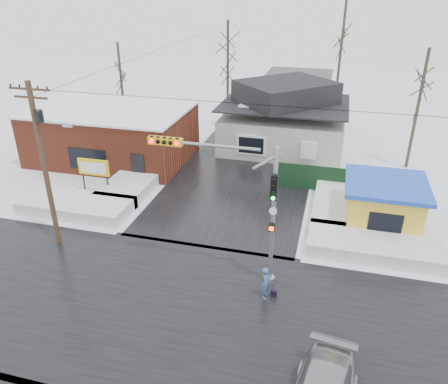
% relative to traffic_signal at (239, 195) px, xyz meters
% --- Properties ---
extents(ground, '(120.00, 120.00, 0.00)m').
position_rel_traffic_signal_xyz_m(ground, '(-2.43, -2.97, -4.54)').
color(ground, white).
rests_on(ground, ground).
extents(road_ns, '(10.00, 120.00, 0.02)m').
position_rel_traffic_signal_xyz_m(road_ns, '(-2.43, -2.97, -4.53)').
color(road_ns, black).
rests_on(road_ns, ground).
extents(road_ew, '(120.00, 10.00, 0.02)m').
position_rel_traffic_signal_xyz_m(road_ew, '(-2.43, -2.97, -4.53)').
color(road_ew, black).
rests_on(road_ew, ground).
extents(snowbank_nw, '(7.00, 3.00, 0.80)m').
position_rel_traffic_signal_xyz_m(snowbank_nw, '(-11.43, 4.03, -4.14)').
color(snowbank_nw, white).
rests_on(snowbank_nw, ground).
extents(snowbank_ne, '(7.00, 3.00, 0.80)m').
position_rel_traffic_signal_xyz_m(snowbank_ne, '(6.57, 4.03, -4.14)').
color(snowbank_ne, white).
rests_on(snowbank_ne, ground).
extents(snowbank_nside_w, '(3.00, 8.00, 0.80)m').
position_rel_traffic_signal_xyz_m(snowbank_nside_w, '(-9.43, 9.03, -4.14)').
color(snowbank_nside_w, white).
rests_on(snowbank_nside_w, ground).
extents(snowbank_nside_e, '(3.00, 8.00, 0.80)m').
position_rel_traffic_signal_xyz_m(snowbank_nside_e, '(4.57, 9.03, -4.14)').
color(snowbank_nside_e, white).
rests_on(snowbank_nside_e, ground).
extents(traffic_signal, '(6.05, 0.68, 7.00)m').
position_rel_traffic_signal_xyz_m(traffic_signal, '(0.00, 0.00, 0.00)').
color(traffic_signal, gray).
rests_on(traffic_signal, ground).
extents(utility_pole, '(3.15, 0.44, 9.00)m').
position_rel_traffic_signal_xyz_m(utility_pole, '(-10.36, 0.53, 0.57)').
color(utility_pole, '#382619').
rests_on(utility_pole, ground).
extents(brick_building, '(12.20, 8.20, 4.12)m').
position_rel_traffic_signal_xyz_m(brick_building, '(-13.43, 13.03, -2.46)').
color(brick_building, brown).
rests_on(brick_building, ground).
extents(marquee_sign, '(2.20, 0.21, 2.55)m').
position_rel_traffic_signal_xyz_m(marquee_sign, '(-11.43, 6.53, -2.62)').
color(marquee_sign, black).
rests_on(marquee_sign, ground).
extents(house, '(10.40, 8.40, 5.76)m').
position_rel_traffic_signal_xyz_m(house, '(-0.43, 19.03, -1.92)').
color(house, beige).
rests_on(house, ground).
extents(kiosk, '(4.60, 4.60, 2.88)m').
position_rel_traffic_signal_xyz_m(kiosk, '(7.07, 7.03, -3.08)').
color(kiosk, yellow).
rests_on(kiosk, ground).
extents(fence, '(8.00, 0.12, 1.80)m').
position_rel_traffic_signal_xyz_m(fence, '(4.07, 11.03, -3.64)').
color(fence, black).
rests_on(fence, ground).
extents(tree_far_left, '(3.00, 3.00, 10.00)m').
position_rel_traffic_signal_xyz_m(tree_far_left, '(-6.43, 23.03, 3.41)').
color(tree_far_left, '#332821').
rests_on(tree_far_left, ground).
extents(tree_far_mid, '(3.00, 3.00, 12.00)m').
position_rel_traffic_signal_xyz_m(tree_far_mid, '(3.57, 25.03, 5.00)').
color(tree_far_mid, '#332821').
rests_on(tree_far_mid, ground).
extents(tree_far_right, '(3.00, 3.00, 9.00)m').
position_rel_traffic_signal_xyz_m(tree_far_right, '(9.57, 17.03, 2.62)').
color(tree_far_right, '#332821').
rests_on(tree_far_right, ground).
extents(tree_far_west, '(3.00, 3.00, 8.00)m').
position_rel_traffic_signal_xyz_m(tree_far_west, '(-16.43, 21.03, 1.82)').
color(tree_far_west, '#332821').
rests_on(tree_far_west, ground).
extents(pedestrian, '(0.40, 0.60, 1.62)m').
position_rel_traffic_signal_xyz_m(pedestrian, '(1.57, -1.15, -3.73)').
color(pedestrian, '#385E9D').
rests_on(pedestrian, ground).
extents(shopping_bag, '(0.29, 0.16, 0.35)m').
position_rel_traffic_signal_xyz_m(shopping_bag, '(1.94, -1.03, -4.36)').
color(shopping_bag, black).
rests_on(shopping_bag, ground).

